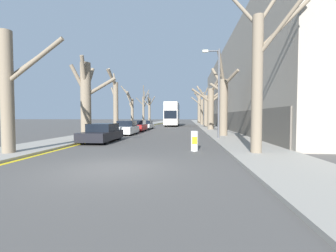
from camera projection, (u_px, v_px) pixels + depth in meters
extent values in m
plane|color=#4C4947|center=(113.00, 169.00, 7.91)|extent=(300.00, 300.00, 0.00)
cube|color=gray|center=(153.00, 124.00, 58.22)|extent=(3.34, 120.00, 0.12)
cube|color=gray|center=(202.00, 124.00, 57.16)|extent=(3.34, 120.00, 0.12)
cube|color=#9E9384|center=(255.00, 90.00, 34.61)|extent=(10.00, 48.57, 11.92)
cube|color=#5E584F|center=(221.00, 121.00, 35.23)|extent=(0.12, 47.60, 2.38)
cube|color=yellow|center=(160.00, 124.00, 58.07)|extent=(0.24, 120.00, 0.01)
cylinder|color=#7A6B56|center=(7.00, 93.00, 10.58)|extent=(0.57, 0.57, 5.86)
cylinder|color=#7A6B56|center=(1.00, 52.00, 11.03)|extent=(1.58, 1.23, 3.43)
cylinder|color=#7A6B56|center=(34.00, 61.00, 10.27)|extent=(3.07, 0.47, 2.06)
cylinder|color=#7A6B56|center=(29.00, 64.00, 11.28)|extent=(1.37, 1.84, 2.03)
cylinder|color=#7A6B56|center=(86.00, 101.00, 18.79)|extent=(0.85, 0.85, 6.33)
cylinder|color=#7A6B56|center=(78.00, 79.00, 18.43)|extent=(1.29, 1.06, 2.38)
cylinder|color=#7A6B56|center=(84.00, 72.00, 18.14)|extent=(0.58, 1.43, 2.47)
cylinder|color=#7A6B56|center=(89.00, 81.00, 19.43)|extent=(0.33, 1.69, 2.44)
cylinder|color=#7A6B56|center=(101.00, 87.00, 19.29)|extent=(2.40, 1.61, 1.87)
cylinder|color=#7A6B56|center=(116.00, 107.00, 26.94)|extent=(0.60, 0.60, 5.94)
cylinder|color=#7A6B56|center=(114.00, 94.00, 28.26)|extent=(1.62, 2.86, 2.14)
cylinder|color=#7A6B56|center=(111.00, 78.00, 26.20)|extent=(0.83, 1.50, 2.00)
cylinder|color=#7A6B56|center=(115.00, 80.00, 28.27)|extent=(1.40, 3.04, 2.17)
cylinder|color=#7A6B56|center=(112.00, 78.00, 25.82)|extent=(0.33, 2.12, 1.80)
cylinder|color=#7A6B56|center=(132.00, 114.00, 34.45)|extent=(0.42, 0.42, 4.57)
cylinder|color=#7A6B56|center=(130.00, 97.00, 33.26)|extent=(0.26, 2.28, 1.43)
cylinder|color=#7A6B56|center=(131.00, 107.00, 35.09)|extent=(0.91, 1.46, 1.21)
cylinder|color=#7A6B56|center=(129.00, 98.00, 34.69)|extent=(1.46, 0.76, 2.88)
cylinder|color=#7A6B56|center=(127.00, 93.00, 34.07)|extent=(1.70, 0.82, 2.30)
cylinder|color=#7A6B56|center=(129.00, 100.00, 35.30)|extent=(1.51, 1.95, 3.10)
cylinder|color=#7A6B56|center=(143.00, 112.00, 43.17)|extent=(0.41, 0.41, 5.66)
cylinder|color=#7A6B56|center=(140.00, 102.00, 42.78)|extent=(1.39, 0.91, 1.47)
cylinder|color=#7A6B56|center=(145.00, 104.00, 43.94)|extent=(0.62, 1.84, 1.85)
cylinder|color=#7A6B56|center=(143.00, 95.00, 42.25)|extent=(0.51, 1.72, 3.41)
cylinder|color=#7A6B56|center=(144.00, 98.00, 42.47)|extent=(0.72, 1.32, 2.54)
cylinder|color=#7A6B56|center=(146.00, 96.00, 42.67)|extent=(1.41, 0.84, 2.21)
cylinder|color=#7A6B56|center=(149.00, 112.00, 50.60)|extent=(0.57, 0.57, 5.99)
cylinder|color=#7A6B56|center=(148.00, 101.00, 49.10)|extent=(0.32, 2.93, 1.83)
cylinder|color=#7A6B56|center=(149.00, 99.00, 49.40)|extent=(0.41, 2.33, 2.32)
cylinder|color=#7A6B56|center=(152.00, 101.00, 49.51)|extent=(1.73, 2.11, 2.07)
cylinder|color=#7A6B56|center=(146.00, 103.00, 50.65)|extent=(1.71, 0.34, 1.95)
cylinder|color=#7A6B56|center=(257.00, 86.00, 10.61)|extent=(0.51, 0.51, 6.58)
cylinder|color=#7A6B56|center=(242.00, 8.00, 11.61)|extent=(1.20, 2.47, 2.89)
cylinder|color=#7A6B56|center=(284.00, 22.00, 9.73)|extent=(1.99, 1.61, 2.68)
cylinder|color=#7A6B56|center=(268.00, 9.00, 10.49)|extent=(1.14, 0.34, 1.62)
cylinder|color=#7A6B56|center=(283.00, 25.00, 10.51)|extent=(2.49, 0.41, 2.50)
cylinder|color=#7A6B56|center=(223.00, 108.00, 20.46)|extent=(0.77, 0.77, 5.20)
cylinder|color=#7A6B56|center=(217.00, 88.00, 21.09)|extent=(1.30, 1.62, 1.21)
cylinder|color=#7A6B56|center=(218.00, 78.00, 20.59)|extent=(1.29, 0.76, 1.99)
cylinder|color=#7A6B56|center=(221.00, 67.00, 19.65)|extent=(1.00, 1.70, 2.65)
cylinder|color=#7A6B56|center=(230.00, 78.00, 19.53)|extent=(1.24, 1.82, 1.29)
cylinder|color=#7A6B56|center=(211.00, 109.00, 30.46)|extent=(0.84, 0.84, 5.63)
cylinder|color=#7A6B56|center=(201.00, 96.00, 30.21)|extent=(2.77, 0.89, 2.00)
cylinder|color=#7A6B56|center=(216.00, 83.00, 29.36)|extent=(1.52, 2.17, 2.42)
cylinder|color=#7A6B56|center=(212.00, 96.00, 30.84)|extent=(0.72, 1.29, 1.93)
cylinder|color=#7A6B56|center=(220.00, 95.00, 30.21)|extent=(2.59, 0.45, 2.21)
cylinder|color=#7A6B56|center=(217.00, 94.00, 31.12)|extent=(2.23, 1.98, 1.74)
cylinder|color=#7A6B56|center=(206.00, 111.00, 39.51)|extent=(0.80, 0.80, 5.59)
cylinder|color=#7A6B56|center=(214.00, 98.00, 39.22)|extent=(2.85, 0.45, 2.11)
cylinder|color=#7A6B56|center=(208.00, 98.00, 38.75)|extent=(0.93, 1.58, 1.55)
cylinder|color=#7A6B56|center=(203.00, 94.00, 39.14)|extent=(1.51, 0.97, 1.96)
cylinder|color=#7A6B56|center=(202.00, 93.00, 40.31)|extent=(1.86, 2.08, 2.89)
cylinder|color=#7A6B56|center=(212.00, 92.00, 39.50)|extent=(2.37, 0.77, 3.04)
cylinder|color=#7A6B56|center=(202.00, 112.00, 49.13)|extent=(0.65, 0.65, 5.60)
cylinder|color=#7A6B56|center=(197.00, 102.00, 49.35)|extent=(2.50, 0.71, 2.12)
cylinder|color=#7A6B56|center=(200.00, 106.00, 49.74)|extent=(0.96, 1.58, 2.05)
cylinder|color=#7A6B56|center=(205.00, 95.00, 48.20)|extent=(1.36, 1.76, 3.10)
cylinder|color=#7A6B56|center=(199.00, 110.00, 59.87)|extent=(0.87, 0.87, 7.50)
cylinder|color=#7A6B56|center=(197.00, 95.00, 60.40)|extent=(1.62, 1.62, 1.58)
cylinder|color=#7A6B56|center=(202.00, 95.00, 59.94)|extent=(1.67, 0.94, 1.70)
cylinder|color=#7A6B56|center=(197.00, 95.00, 59.36)|extent=(1.84, 1.22, 2.90)
cube|color=silver|center=(172.00, 117.00, 44.58)|extent=(2.49, 10.59, 2.66)
cube|color=silver|center=(172.00, 107.00, 44.50)|extent=(2.44, 10.37, 1.39)
cube|color=#B8B1A9|center=(172.00, 103.00, 44.47)|extent=(2.44, 10.37, 0.12)
cube|color=black|center=(172.00, 115.00, 44.56)|extent=(2.52, 9.31, 1.39)
cube|color=black|center=(172.00, 107.00, 44.49)|extent=(2.52, 9.31, 1.05)
cube|color=black|center=(170.00, 115.00, 39.31)|extent=(2.24, 0.06, 1.45)
cylinder|color=black|center=(165.00, 124.00, 41.56)|extent=(0.30, 0.99, 0.99)
cylinder|color=black|center=(177.00, 124.00, 41.38)|extent=(0.30, 0.99, 0.99)
cylinder|color=black|center=(168.00, 123.00, 47.67)|extent=(0.30, 0.99, 0.99)
cylinder|color=black|center=(178.00, 123.00, 47.49)|extent=(0.30, 0.99, 0.99)
cube|color=black|center=(102.00, 135.00, 16.25)|extent=(1.89, 4.50, 0.60)
cube|color=black|center=(103.00, 127.00, 16.50)|extent=(1.66, 2.34, 0.56)
cylinder|color=black|center=(82.00, 139.00, 14.99)|extent=(0.20, 0.62, 0.62)
cylinder|color=black|center=(106.00, 140.00, 14.85)|extent=(0.20, 0.62, 0.62)
cylinder|color=black|center=(98.00, 136.00, 17.67)|extent=(0.20, 0.62, 0.62)
cylinder|color=black|center=(119.00, 136.00, 17.53)|extent=(0.20, 0.62, 0.62)
cube|color=silver|center=(126.00, 130.00, 22.86)|extent=(1.79, 4.02, 0.66)
cube|color=black|center=(127.00, 124.00, 23.08)|extent=(1.57, 2.09, 0.57)
cylinder|color=black|center=(115.00, 132.00, 21.74)|extent=(0.20, 0.65, 0.65)
cylinder|color=black|center=(131.00, 132.00, 21.60)|extent=(0.20, 0.65, 0.65)
cylinder|color=black|center=(122.00, 131.00, 24.14)|extent=(0.20, 0.65, 0.65)
cylinder|color=black|center=(137.00, 131.00, 24.00)|extent=(0.20, 0.65, 0.65)
cube|color=maroon|center=(138.00, 127.00, 28.11)|extent=(1.80, 3.98, 0.67)
cube|color=black|center=(138.00, 122.00, 28.32)|extent=(1.59, 2.07, 0.53)
cylinder|color=black|center=(129.00, 129.00, 27.00)|extent=(0.20, 0.62, 0.62)
cylinder|color=black|center=(142.00, 129.00, 26.86)|extent=(0.20, 0.62, 0.62)
cylinder|color=black|center=(134.00, 128.00, 29.37)|extent=(0.20, 0.62, 0.62)
cylinder|color=black|center=(146.00, 128.00, 29.24)|extent=(0.20, 0.62, 0.62)
cube|color=silver|center=(146.00, 126.00, 33.76)|extent=(1.78, 4.59, 0.57)
cube|color=black|center=(146.00, 122.00, 34.02)|extent=(1.56, 2.39, 0.52)
cylinder|color=black|center=(139.00, 127.00, 32.46)|extent=(0.20, 0.66, 0.66)
cylinder|color=black|center=(150.00, 127.00, 32.33)|extent=(0.20, 0.66, 0.66)
cylinder|color=black|center=(143.00, 126.00, 35.21)|extent=(0.20, 0.66, 0.66)
cylinder|color=black|center=(153.00, 126.00, 35.08)|extent=(0.20, 0.66, 0.66)
cylinder|color=#4C4F54|center=(219.00, 94.00, 18.00)|extent=(0.16, 0.16, 7.23)
cylinder|color=#4C4F54|center=(212.00, 51.00, 17.90)|extent=(1.10, 0.11, 0.11)
cube|color=beige|center=(205.00, 51.00, 17.95)|extent=(0.44, 0.20, 0.16)
cylinder|color=white|center=(194.00, 141.00, 11.99)|extent=(0.38, 0.38, 1.07)
cube|color=yellow|center=(195.00, 140.00, 11.79)|extent=(0.26, 0.01, 0.38)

